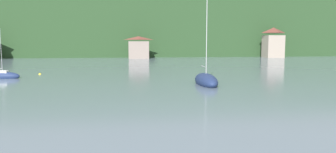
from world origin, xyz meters
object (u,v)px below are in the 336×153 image
(mooring_buoy_near, at_px, (40,74))
(sailboat_far_7, at_px, (3,76))
(shore_building_central, at_px, (139,48))
(shore_building_eastcentral, at_px, (273,43))
(sailboat_mid_5, at_px, (206,81))

(mooring_buoy_near, bearing_deg, sailboat_far_7, -125.88)
(shore_building_central, bearing_deg, sailboat_far_7, -112.11)
(shore_building_eastcentral, bearing_deg, sailboat_far_7, -141.18)
(shore_building_eastcentral, bearing_deg, mooring_buoy_near, -142.39)
(sailboat_mid_5, bearing_deg, shore_building_eastcentral, 150.09)
(sailboat_mid_5, distance_m, sailboat_far_7, 27.73)
(sailboat_far_7, distance_m, mooring_buoy_near, 6.13)
(sailboat_mid_5, bearing_deg, mooring_buoy_near, -120.80)
(shore_building_central, xyz_separation_m, mooring_buoy_near, (-16.97, -45.64, -3.28))
(shore_building_eastcentral, height_order, mooring_buoy_near, shore_building_eastcentral)
(sailboat_mid_5, distance_m, mooring_buoy_near, 26.73)
(sailboat_mid_5, xyz_separation_m, sailboat_far_7, (-26.05, 9.53, -0.08))
(sailboat_far_7, bearing_deg, shore_building_central, 71.77)
(shore_building_eastcentral, relative_size, sailboat_mid_5, 0.92)
(shore_building_central, height_order, sailboat_far_7, sailboat_far_7)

